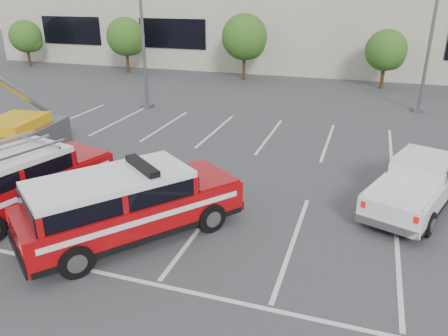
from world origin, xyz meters
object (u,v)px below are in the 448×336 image
(tree_far_left, at_px, (27,38))
(ladder_suv, at_px, (19,185))
(utility_rig, at_px, (14,140))
(tree_mid_left, at_px, (246,39))
(light_pole_mid, at_px, (435,15))
(tree_left, at_px, (127,38))
(light_pole_left, at_px, (141,14))
(white_pickup, at_px, (417,188))
(convention_building, at_px, (331,10))
(fire_chief_suv, at_px, (128,209))
(tree_mid_right, at_px, (387,52))

(tree_far_left, xyz_separation_m, ladder_suv, (19.29, -22.84, -1.64))
(ladder_suv, distance_m, utility_rig, 5.29)
(utility_rig, bearing_deg, tree_mid_left, 69.48)
(tree_far_left, bearing_deg, light_pole_mid, -10.73)
(tree_left, xyz_separation_m, light_pole_left, (6.91, -10.05, 2.41))
(tree_mid_left, distance_m, ladder_suv, 22.95)
(utility_rig, bearing_deg, light_pole_mid, 31.08)
(light_pole_mid, height_order, utility_rig, light_pole_mid)
(tree_far_left, bearing_deg, white_pickup, -31.07)
(light_pole_mid, relative_size, ladder_suv, 1.76)
(light_pole_left, distance_m, ladder_suv, 13.71)
(convention_building, xyz_separation_m, tree_mid_left, (-5.09, -9.82, -1.68))
(fire_chief_suv, bearing_deg, convention_building, 124.27)
(convention_building, xyz_separation_m, white_pickup, (5.81, -28.44, -4.09))
(light_pole_mid, distance_m, fire_chief_suv, 19.65)
(tree_far_left, height_order, light_pole_mid, light_pole_mid)
(tree_mid_left, xyz_separation_m, ladder_suv, (-0.71, -22.84, -2.18))
(tree_mid_right, distance_m, utility_rig, 23.96)
(white_pickup, distance_m, ladder_suv, 12.35)
(tree_left, height_order, tree_mid_left, tree_mid_left)
(ladder_suv, bearing_deg, white_pickup, 35.12)
(tree_mid_right, bearing_deg, light_pole_left, -142.50)
(convention_building, bearing_deg, utility_rig, -108.21)
(convention_building, height_order, ladder_suv, convention_building)
(tree_left, height_order, light_pole_left, light_pole_left)
(tree_left, distance_m, light_pole_left, 12.43)
(convention_building, bearing_deg, tree_left, -146.95)
(tree_far_left, height_order, ladder_suv, tree_far_left)
(tree_left, distance_m, fire_chief_suv, 26.73)
(light_pole_left, relative_size, utility_rig, 2.22)
(tree_mid_left, bearing_deg, convention_building, 62.60)
(tree_mid_left, height_order, fire_chief_suv, tree_mid_left)
(tree_left, bearing_deg, tree_far_left, -180.00)
(tree_mid_right, bearing_deg, ladder_suv, -115.12)
(convention_building, relative_size, tree_left, 13.58)
(utility_rig, bearing_deg, convention_building, 64.30)
(light_pole_left, bearing_deg, fire_chief_suv, -64.22)
(tree_left, bearing_deg, ladder_suv, -67.86)
(tree_mid_right, bearing_deg, tree_left, 180.00)
(light_pole_mid, bearing_deg, tree_far_left, 169.27)
(light_pole_mid, xyz_separation_m, fire_chief_suv, (-8.67, -17.10, -4.33))
(convention_building, height_order, tree_far_left, convention_building)
(light_pole_left, xyz_separation_m, fire_chief_suv, (6.33, -13.10, -4.33))
(utility_rig, bearing_deg, light_pole_left, 74.18)
(tree_left, height_order, tree_mid_right, tree_left)
(convention_building, xyz_separation_m, light_pole_mid, (6.82, -15.86, 0.47))
(light_pole_left, height_order, white_pickup, light_pole_left)
(white_pickup, relative_size, ladder_suv, 0.94)
(tree_far_left, distance_m, utility_rig, 24.68)
(fire_chief_suv, bearing_deg, tree_far_left, 172.60)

